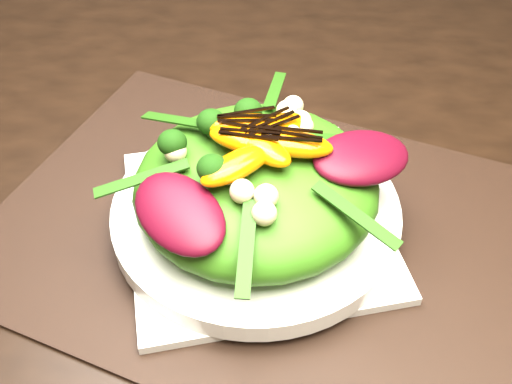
# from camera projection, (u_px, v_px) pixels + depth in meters

# --- Properties ---
(dining_table) EXTENTS (1.60, 0.90, 0.75)m
(dining_table) POSITION_uv_depth(u_px,v_px,m) (120.00, 187.00, 0.63)
(dining_table) COLOR black
(dining_table) RESTS_ON floor
(placemat) EXTENTS (0.57, 0.50, 0.00)m
(placemat) POSITION_uv_depth(u_px,v_px,m) (256.00, 226.00, 0.56)
(placemat) COLOR black
(placemat) RESTS_ON dining_table
(plate_base) EXTENTS (0.28, 0.28, 0.01)m
(plate_base) POSITION_uv_depth(u_px,v_px,m) (256.00, 222.00, 0.56)
(plate_base) COLOR silver
(plate_base) RESTS_ON placemat
(salad_bowl) EXTENTS (0.27, 0.27, 0.02)m
(salad_bowl) POSITION_uv_depth(u_px,v_px,m) (256.00, 211.00, 0.55)
(salad_bowl) COLOR silver
(salad_bowl) RESTS_ON plate_base
(lettuce_mound) EXTENTS (0.22, 0.22, 0.07)m
(lettuce_mound) POSITION_uv_depth(u_px,v_px,m) (256.00, 184.00, 0.52)
(lettuce_mound) COLOR #356A13
(lettuce_mound) RESTS_ON salad_bowl
(radicchio_leaf) EXTENTS (0.11, 0.09, 0.02)m
(radicchio_leaf) POSITION_uv_depth(u_px,v_px,m) (362.00, 157.00, 0.50)
(radicchio_leaf) COLOR #3E0613
(radicchio_leaf) RESTS_ON lettuce_mound
(orange_segment) EXTENTS (0.07, 0.04, 0.02)m
(orange_segment) POSITION_uv_depth(u_px,v_px,m) (259.00, 134.00, 0.50)
(orange_segment) COLOR #D96303
(orange_segment) RESTS_ON lettuce_mound
(broccoli_floret) EXTENTS (0.04, 0.04, 0.03)m
(broccoli_floret) POSITION_uv_depth(u_px,v_px,m) (199.00, 113.00, 0.52)
(broccoli_floret) COLOR black
(broccoli_floret) RESTS_ON lettuce_mound
(macadamia_nut) EXTENTS (0.02, 0.02, 0.02)m
(macadamia_nut) POSITION_uv_depth(u_px,v_px,m) (280.00, 171.00, 0.47)
(macadamia_nut) COLOR beige
(macadamia_nut) RESTS_ON lettuce_mound
(balsamic_drizzle) EXTENTS (0.05, 0.01, 0.00)m
(balsamic_drizzle) POSITION_uv_depth(u_px,v_px,m) (259.00, 125.00, 0.49)
(balsamic_drizzle) COLOR black
(balsamic_drizzle) RESTS_ON orange_segment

